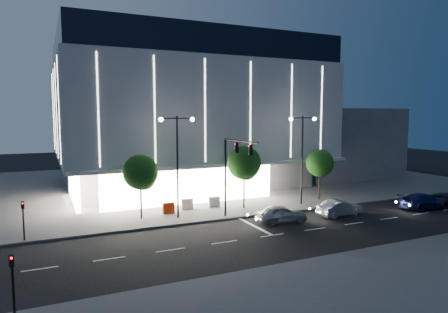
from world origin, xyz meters
TOP-DOWN VIEW (x-y plane):
  - ground at (0.00, 0.00)m, footprint 160.00×160.00m
  - sidewalk_museum at (5.00, 24.00)m, footprint 70.00×40.00m
  - sidewalk_near at (5.00, -12.00)m, footprint 70.00×10.00m
  - museum at (2.98, 22.31)m, footprint 30.00×25.80m
  - annex_building at (26.00, 24.00)m, footprint 16.00×20.00m
  - traffic_mast at (1.00, 3.34)m, footprint 0.33×5.89m
  - street_lamp_west at (-3.00, 6.00)m, footprint 3.16×0.36m
  - street_lamp_east at (10.00, 6.00)m, footprint 3.16×0.36m
  - ped_signal_far at (-15.00, 4.50)m, footprint 0.22×0.24m
  - ped_signal_near at (-15.00, -7.50)m, footprint 0.22×0.24m
  - tree_left at (-5.97, 7.02)m, footprint 3.02×3.02m
  - tree_mid at (4.03, 7.02)m, footprint 3.25×3.25m
  - tree_right at (13.03, 7.02)m, footprint 2.91×2.91m
  - car_lead at (4.59, 1.28)m, footprint 4.54×2.27m
  - car_second at (10.63, 1.01)m, footprint 4.49×1.86m
  - car_third at (19.87, -0.32)m, footprint 5.36×2.44m
  - car_fourth at (23.03, -0.39)m, footprint 4.93×2.33m
  - barrier_a at (-3.33, 7.76)m, footprint 1.10×0.27m
  - barrier_b at (-1.21, 8.66)m, footprint 1.13×0.49m
  - barrier_d at (1.50, 8.45)m, footprint 1.12×0.38m

SIDE VIEW (x-z plane):
  - ground at x=0.00m, z-range 0.00..0.00m
  - sidewalk_museum at x=5.00m, z-range 0.00..0.15m
  - sidewalk_near at x=5.00m, z-range 0.00..0.15m
  - barrier_a at x=-3.33m, z-range 0.15..1.15m
  - barrier_b at x=-1.21m, z-range 0.15..1.15m
  - barrier_d at x=1.50m, z-range 0.15..1.15m
  - car_fourth at x=23.03m, z-range 0.00..1.36m
  - car_second at x=10.63m, z-range 0.00..1.45m
  - car_lead at x=4.59m, z-range 0.00..1.48m
  - car_third at x=19.87m, z-range 0.00..1.52m
  - ped_signal_far at x=-15.00m, z-range 0.39..3.39m
  - ped_signal_near at x=-15.00m, z-range 0.39..3.39m
  - tree_right at x=13.03m, z-range 1.13..6.64m
  - tree_left at x=-5.97m, z-range 1.17..6.90m
  - tree_mid at x=4.03m, z-range 1.26..7.41m
  - annex_building at x=26.00m, z-range 0.00..10.00m
  - traffic_mast at x=1.00m, z-range 1.49..8.56m
  - street_lamp_west at x=-3.00m, z-range 1.46..10.46m
  - street_lamp_east at x=10.00m, z-range 1.46..10.46m
  - museum at x=2.98m, z-range 0.27..18.27m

